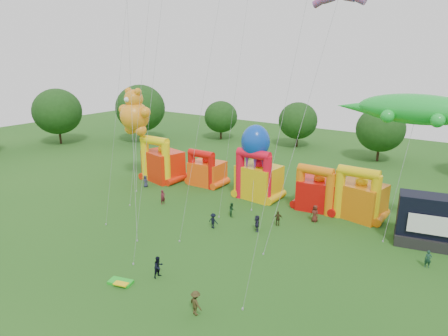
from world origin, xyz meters
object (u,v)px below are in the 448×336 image
Objects in this scene: teddy_bear_kite at (135,137)px; spectator_0 at (145,181)px; bouncy_castle_2 at (258,179)px; octopus_kite at (255,161)px; gecko_kite at (412,127)px; spectator_4 at (278,218)px; bouncy_castle_0 at (162,163)px; stage_trailer at (442,223)px.

teddy_bear_kite is 6.46m from spectator_0.
octopus_kite is at bearing -86.25° from bouncy_castle_2.
gecko_kite reaches higher than octopus_kite.
bouncy_castle_2 reaches higher than spectator_4.
gecko_kite reaches higher than bouncy_castle_0.
teddy_bear_kite is 8.10× the size of spectator_0.
spectator_0 is (0.35, -3.82, -1.75)m from bouncy_castle_0.
bouncy_castle_0 is at bearing -178.17° from gecko_kite.
gecko_kite is at bearing 6.82° from teddy_bear_kite.
gecko_kite is (-4.00, 1.13, 8.93)m from stage_trailer.
teddy_bear_kite is 24.73m from spectator_4.
octopus_kite is at bearing -178.34° from gecko_kite.
gecko_kite is at bearing 1.83° from bouncy_castle_0.
gecko_kite is 8.55× the size of spectator_4.
octopus_kite is at bearing 2.03° from bouncy_castle_0.
bouncy_castle_0 is at bearing -174.02° from bouncy_castle_2.
gecko_kite reaches higher than stage_trailer.
teddy_bear_kite is at bearing -164.73° from bouncy_castle_2.
spectator_0 is at bearing -36.62° from spectator_4.
bouncy_castle_2 is at bearing 93.75° from octopus_kite.
bouncy_castle_0 is 22.62m from spectator_4.
bouncy_castle_2 is 18.69m from teddy_bear_kite.
bouncy_castle_2 is 21.81m from stage_trailer.
octopus_kite is (-21.68, 0.61, 2.74)m from stage_trailer.
stage_trailer is 5.03× the size of spectator_0.
stage_trailer is 0.58× the size of gecko_kite.
teddy_bear_kite is (-17.54, -4.79, 4.30)m from bouncy_castle_2.
teddy_bear_kite is 1.40× the size of octopus_kite.
spectator_4 is (22.03, -4.81, -1.74)m from bouncy_castle_0.
teddy_bear_kite is at bearing -37.97° from spectator_4.
bouncy_castle_0 is at bearing 179.91° from stage_trailer.
spectator_0 is at bearing -164.09° from octopus_kite.
stage_trailer is at bearing 163.18° from spectator_4.
gecko_kite is (33.39, 1.07, 8.83)m from bouncy_castle_0.
spectator_4 is at bearing -3.96° from teddy_bear_kite.
gecko_kite is 8.68× the size of spectator_0.
bouncy_castle_2 is 2.89m from octopus_kite.
bouncy_castle_2 is 3.92× the size of spectator_4.
bouncy_castle_0 is at bearing -177.97° from octopus_kite.
bouncy_castle_2 is 3.98× the size of spectator_0.
octopus_kite is (-17.67, -0.51, -6.18)m from gecko_kite.
bouncy_castle_2 is 0.69× the size of octopus_kite.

